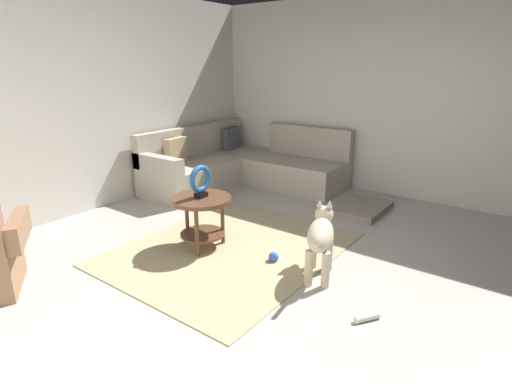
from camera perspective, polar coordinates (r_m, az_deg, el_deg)
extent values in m
cube|color=#B7B2A8|center=(3.70, 3.42, -12.33)|extent=(6.00, 6.00, 0.10)
cube|color=silver|center=(5.41, -23.93, 11.46)|extent=(6.00, 0.12, 2.70)
cube|color=silver|center=(5.91, 19.84, 12.33)|extent=(0.12, 6.00, 2.70)
cube|color=tan|center=(4.15, -3.61, -7.96)|extent=(2.30, 1.90, 0.01)
cube|color=#B2A899|center=(6.26, -6.36, 2.89)|extent=(2.20, 0.85, 0.42)
cube|color=#B2A899|center=(6.41, -8.85, 7.16)|extent=(2.20, 0.14, 0.46)
cube|color=#B2A899|center=(6.13, 5.75, 2.59)|extent=(0.85, 1.40, 0.42)
cube|color=#B2A899|center=(6.34, 7.53, 7.10)|extent=(0.14, 1.40, 0.46)
cube|color=#B2A899|center=(5.50, -13.67, 3.86)|extent=(0.16, 0.85, 0.22)
cube|color=#4C4C56|center=(6.86, -3.47, 7.52)|extent=(0.40, 0.20, 0.39)
cube|color=tan|center=(5.97, -11.19, 5.69)|extent=(0.39, 0.16, 0.38)
cube|color=#936B4C|center=(3.84, -30.48, -4.51)|extent=(0.41, 0.56, 0.22)
cylinder|color=brown|center=(4.02, -7.74, -1.01)|extent=(0.60, 0.60, 0.04)
cylinder|color=brown|center=(4.16, -7.53, -5.84)|extent=(0.45, 0.45, 0.02)
cylinder|color=brown|center=(4.26, -9.69, -3.89)|extent=(0.04, 0.04, 0.50)
cylinder|color=brown|center=(3.93, -8.33, -5.75)|extent=(0.04, 0.04, 0.50)
cylinder|color=brown|center=(4.18, -4.73, -4.14)|extent=(0.04, 0.04, 0.50)
cube|color=black|center=(4.01, -7.76, -0.40)|extent=(0.12, 0.08, 0.05)
torus|color=#265999|center=(3.96, -7.86, 1.84)|extent=(0.28, 0.06, 0.28)
cube|color=gray|center=(5.31, 14.47, -2.16)|extent=(0.80, 0.60, 0.09)
cylinder|color=beige|center=(3.76, 8.06, -8.37)|extent=(0.07, 0.07, 0.32)
cylinder|color=beige|center=(3.75, 10.21, -8.55)|extent=(0.07, 0.07, 0.32)
cylinder|color=beige|center=(3.48, 7.45, -10.58)|extent=(0.07, 0.07, 0.32)
cylinder|color=beige|center=(3.47, 9.79, -10.78)|extent=(0.07, 0.07, 0.32)
ellipsoid|color=beige|center=(3.51, 9.08, -5.98)|extent=(0.56, 0.40, 0.24)
sphere|color=beige|center=(3.76, 9.58, -3.18)|extent=(0.17, 0.17, 0.17)
ellipsoid|color=beige|center=(3.84, 9.67, -3.06)|extent=(0.14, 0.11, 0.07)
cone|color=beige|center=(3.71, 8.97, -1.52)|extent=(0.06, 0.06, 0.07)
cone|color=beige|center=(3.71, 10.35, -1.63)|extent=(0.06, 0.06, 0.07)
cylinder|color=beige|center=(3.21, 8.56, -7.50)|extent=(0.20, 0.11, 0.16)
sphere|color=blue|center=(3.88, 2.49, -9.14)|extent=(0.10, 0.10, 0.10)
cylinder|color=silver|center=(3.20, 15.39, -16.69)|extent=(0.19, 0.15, 0.05)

